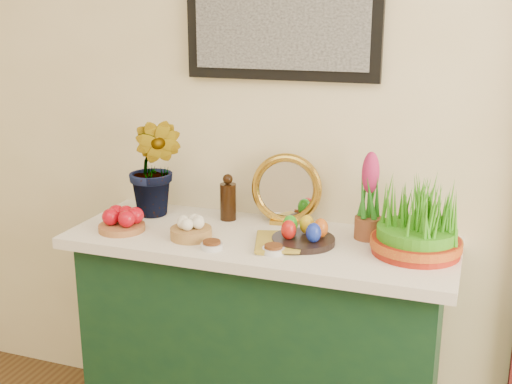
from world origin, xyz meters
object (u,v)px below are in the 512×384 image
(mirror, at_px, (286,190))
(book, at_px, (256,241))
(sideboard, at_px, (260,350))
(hyacinth_green, at_px, (155,151))
(wheatgrass_sabzeh, at_px, (417,222))

(mirror, distance_m, book, 0.29)
(sideboard, bearing_deg, hyacinth_green, 168.79)
(wheatgrass_sabzeh, bearing_deg, mirror, 162.38)
(hyacinth_green, height_order, book, hyacinth_green)
(mirror, xyz_separation_m, book, (-0.03, -0.27, -0.12))
(sideboard, relative_size, wheatgrass_sabzeh, 4.25)
(book, xyz_separation_m, wheatgrass_sabzeh, (0.53, 0.11, 0.10))
(hyacinth_green, xyz_separation_m, wheatgrass_sabzeh, (1.02, -0.08, -0.15))
(sideboard, height_order, hyacinth_green, hyacinth_green)
(sideboard, distance_m, hyacinth_green, 0.87)
(mirror, distance_m, wheatgrass_sabzeh, 0.53)
(book, bearing_deg, hyacinth_green, 142.17)
(mirror, relative_size, wheatgrass_sabzeh, 0.91)
(wheatgrass_sabzeh, bearing_deg, hyacinth_green, 175.63)
(hyacinth_green, xyz_separation_m, book, (0.48, -0.19, -0.25))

